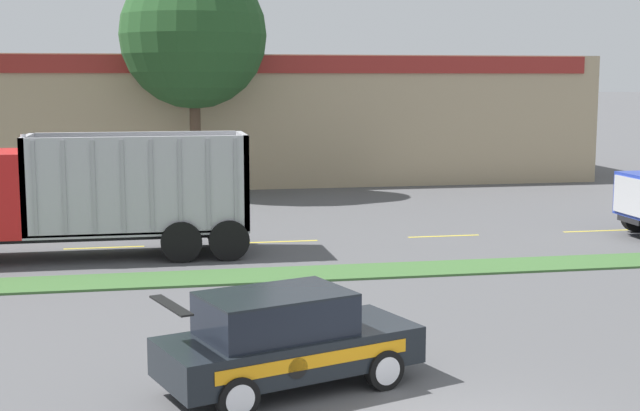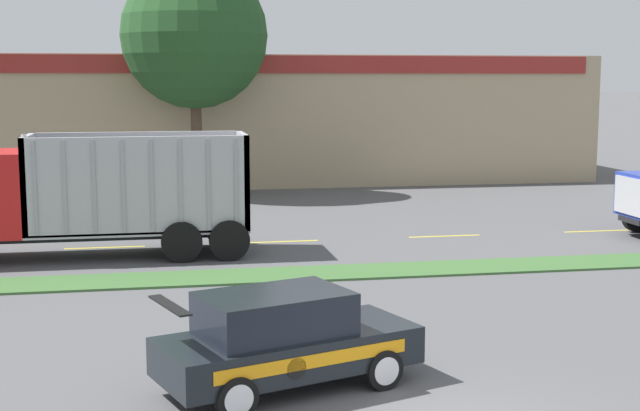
{
  "view_description": "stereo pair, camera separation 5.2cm",
  "coord_description": "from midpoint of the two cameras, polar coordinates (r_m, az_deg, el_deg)",
  "views": [
    {
      "loc": [
        -3.98,
        -11.55,
        5.11
      ],
      "look_at": [
        -0.08,
        9.15,
        2.09
      ],
      "focal_mm": 50.0,
      "sensor_mm": 36.0,
      "label": 1
    },
    {
      "loc": [
        -3.93,
        -11.56,
        5.11
      ],
      "look_at": [
        -0.08,
        9.15,
        2.09
      ],
      "focal_mm": 50.0,
      "sensor_mm": 36.0,
      "label": 2
    }
  ],
  "objects": [
    {
      "name": "centre_line_5",
      "position": [
        29.33,
        7.88,
        -1.95
      ],
      "size": [
        2.4,
        0.14,
        0.01
      ],
      "primitive_type": "cube",
      "color": "yellow",
      "rests_on": "ground_plane"
    },
    {
      "name": "rally_car",
      "position": [
        14.82,
        -2.37,
        -8.54
      ],
      "size": [
        4.62,
        3.06,
        1.69
      ],
      "color": "black",
      "rests_on": "ground_plane"
    },
    {
      "name": "centre_line_6",
      "position": [
        31.45,
        17.25,
        -1.56
      ],
      "size": [
        2.4,
        0.14,
        0.01
      ],
      "primitive_type": "cube",
      "color": "yellow",
      "rests_on": "ground_plane"
    },
    {
      "name": "tree_behind_left",
      "position": [
        39.21,
        -8.16,
        11.67
      ],
      "size": [
        6.31,
        6.31,
        11.68
      ],
      "color": "brown",
      "rests_on": "ground_plane"
    },
    {
      "name": "grass_verge",
      "position": [
        23.4,
        -0.67,
        -4.39
      ],
      "size": [
        120.0,
        1.74,
        0.06
      ],
      "primitive_type": "cube",
      "color": "#3D6633",
      "rests_on": "ground_plane"
    },
    {
      "name": "store_building_backdrop",
      "position": [
        46.95,
        -5.06,
        5.66
      ],
      "size": [
        33.89,
        12.1,
        6.19
      ],
      "color": "tan",
      "rests_on": "ground_plane"
    },
    {
      "name": "centre_line_4",
      "position": [
        28.1,
        -2.63,
        -2.32
      ],
      "size": [
        2.4,
        0.14,
        0.01
      ],
      "primitive_type": "cube",
      "color": "yellow",
      "rests_on": "ground_plane"
    },
    {
      "name": "centre_line_3",
      "position": [
        27.88,
        -13.7,
        -2.63
      ],
      "size": [
        2.4,
        0.14,
        0.01
      ],
      "primitive_type": "cube",
      "color": "yellow",
      "rests_on": "ground_plane"
    },
    {
      "name": "dump_truck_mid",
      "position": [
        26.47,
        -18.88,
        0.24
      ],
      "size": [
        11.15,
        2.71,
        3.61
      ],
      "color": "black",
      "rests_on": "ground_plane"
    }
  ]
}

